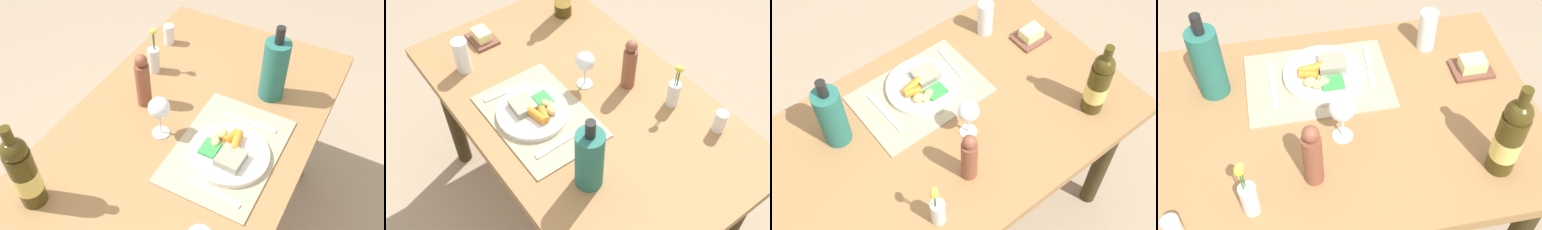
# 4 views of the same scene
# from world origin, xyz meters

# --- Properties ---
(ground_plane) EXTENTS (8.00, 8.00, 0.00)m
(ground_plane) POSITION_xyz_m (0.00, 0.00, 0.00)
(ground_plane) COLOR gray
(dining_table) EXTENTS (1.34, 0.81, 0.74)m
(dining_table) POSITION_xyz_m (0.00, 0.00, 0.63)
(dining_table) COLOR #976E43
(dining_table) RESTS_ON ground_plane
(placemat) EXTENTS (0.45, 0.32, 0.01)m
(placemat) POSITION_xyz_m (-0.03, -0.16, 0.74)
(placemat) COLOR tan
(placemat) RESTS_ON dining_table
(dinner_plate) EXTENTS (0.26, 0.26, 0.05)m
(dinner_plate) POSITION_xyz_m (-0.05, -0.18, 0.76)
(dinner_plate) COLOR silver
(dinner_plate) RESTS_ON placemat
(fork) EXTENTS (0.03, 0.18, 0.00)m
(fork) POSITION_xyz_m (-0.20, -0.20, 0.75)
(fork) COLOR silver
(fork) RESTS_ON placemat
(knife) EXTENTS (0.03, 0.20, 0.00)m
(knife) POSITION_xyz_m (0.12, -0.17, 0.75)
(knife) COLOR silver
(knife) RESTS_ON placemat
(wine_glass) EXTENTS (0.07, 0.07, 0.15)m
(wine_glass) POSITION_xyz_m (-0.06, 0.07, 0.85)
(wine_glass) COLOR white
(wine_glass) RESTS_ON dining_table
(cooler_bottle) EXTENTS (0.09, 0.09, 0.29)m
(cooler_bottle) POSITION_xyz_m (0.29, -0.19, 0.86)
(cooler_bottle) COLOR #26695E
(cooler_bottle) RESTS_ON dining_table
(wine_bottle) EXTENTS (0.08, 0.08, 0.31)m
(wine_bottle) POSITION_xyz_m (-0.47, 0.25, 0.87)
(wine_bottle) COLOR #3F3410
(wine_bottle) RESTS_ON dining_table
(butter_dish) EXTENTS (0.13, 0.10, 0.05)m
(butter_dish) POSITION_xyz_m (-0.52, -0.12, 0.76)
(butter_dish) COLOR brown
(butter_dish) RESTS_ON dining_table
(flower_vase) EXTENTS (0.05, 0.05, 0.19)m
(flower_vase) POSITION_xyz_m (0.21, 0.26, 0.81)
(flower_vase) COLOR silver
(flower_vase) RESTS_ON dining_table
(water_tumbler) EXTENTS (0.06, 0.06, 0.14)m
(water_tumbler) POSITION_xyz_m (-0.41, -0.26, 0.80)
(water_tumbler) COLOR silver
(water_tumbler) RESTS_ON dining_table
(pepper_mill) EXTENTS (0.05, 0.05, 0.21)m
(pepper_mill) POSITION_xyz_m (0.04, 0.20, 0.84)
(pepper_mill) COLOR brown
(pepper_mill) RESTS_ON dining_table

